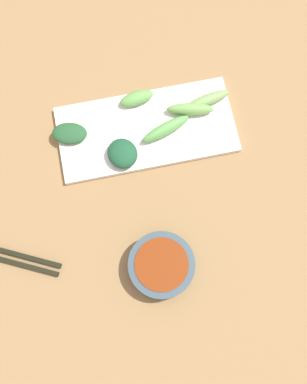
{
  "coord_description": "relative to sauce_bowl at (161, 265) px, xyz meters",
  "views": [
    {
      "loc": [
        -0.21,
        0.07,
        0.84
      ],
      "look_at": [
        -0.01,
        0.03,
        0.05
      ],
      "focal_mm": 42.61,
      "sensor_mm": 36.0,
      "label": 1
    }
  ],
  "objects": [
    {
      "name": "sauce_bowl",
      "position": [
        0.0,
        0.0,
        0.0
      ],
      "size": [
        0.12,
        0.12,
        0.04
      ],
      "color": "#374B55",
      "rests_on": "tabletop"
    },
    {
      "name": "broccoli_stalk_5",
      "position": [
        0.29,
        -0.15,
        0.0
      ],
      "size": [
        0.04,
        0.09,
        0.02
      ],
      "primitive_type": "ellipsoid",
      "rotation": [
        0.0,
        0.0,
        0.19
      ],
      "color": "#78A25A",
      "rests_on": "serving_plate"
    },
    {
      "name": "tabletop",
      "position": [
        0.14,
        -0.04,
        -0.03
      ],
      "size": [
        2.1,
        2.1,
        0.02
      ],
      "primitive_type": "cube",
      "color": "olive",
      "rests_on": "ground"
    },
    {
      "name": "broccoli_stalk_0",
      "position": [
        0.27,
        -0.11,
        0.0
      ],
      "size": [
        0.04,
        0.09,
        0.03
      ],
      "primitive_type": "ellipsoid",
      "rotation": [
        0.0,
        0.0,
        -0.2
      ],
      "color": "#70A952",
      "rests_on": "serving_plate"
    },
    {
      "name": "broccoli_leafy_2",
      "position": [
        0.27,
        0.12,
        0.0
      ],
      "size": [
        0.06,
        0.07,
        0.02
      ],
      "primitive_type": "ellipsoid",
      "rotation": [
        0.0,
        0.0,
        -0.24
      ],
      "color": "#24572E",
      "rests_on": "serving_plate"
    },
    {
      "name": "serving_plate",
      "position": [
        0.26,
        -0.02,
        -0.01
      ],
      "size": [
        0.15,
        0.33,
        0.01
      ],
      "primitive_type": "cube",
      "color": "white",
      "rests_on": "tabletop"
    },
    {
      "name": "broccoli_leafy_4",
      "position": [
        0.21,
        0.03,
        0.01
      ],
      "size": [
        0.07,
        0.07,
        0.03
      ],
      "primitive_type": "ellipsoid",
      "rotation": [
        0.0,
        0.0,
        0.33
      ],
      "color": "#1C5131",
      "rests_on": "serving_plate"
    },
    {
      "name": "broccoli_stalk_1",
      "position": [
        0.32,
        -0.02,
        0.0
      ],
      "size": [
        0.04,
        0.07,
        0.02
      ],
      "primitive_type": "ellipsoid",
      "rotation": [
        0.0,
        0.0,
        0.14
      ],
      "color": "#60A44D",
      "rests_on": "serving_plate"
    },
    {
      "name": "broccoli_stalk_3",
      "position": [
        0.25,
        -0.06,
        0.0
      ],
      "size": [
        0.05,
        0.1,
        0.03
      ],
      "primitive_type": "ellipsoid",
      "rotation": [
        0.0,
        0.0,
        0.32
      ],
      "color": "#5BA450",
      "rests_on": "serving_plate"
    }
  ]
}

